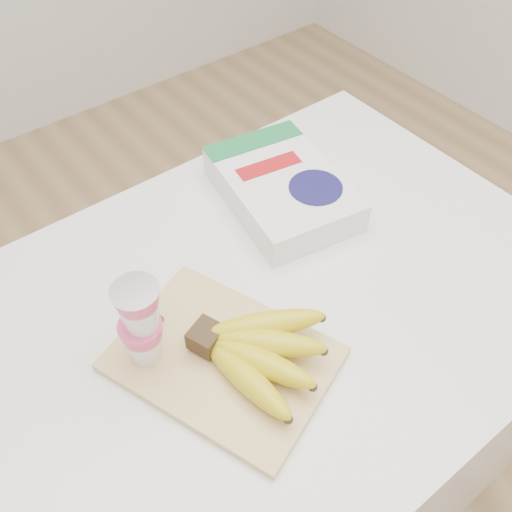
{
  "coord_description": "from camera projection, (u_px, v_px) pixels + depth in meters",
  "views": [
    {
      "loc": [
        -0.34,
        -0.45,
        1.62
      ],
      "look_at": [
        0.06,
        0.06,
        0.91
      ],
      "focal_mm": 40.0,
      "sensor_mm": 36.0,
      "label": 1
    }
  ],
  "objects": [
    {
      "name": "bananas",
      "position": [
        257.0,
        351.0,
        0.83
      ],
      "size": [
        0.2,
        0.21,
        0.07
      ],
      "color": "#382816",
      "rests_on": "cutting_board"
    },
    {
      "name": "yogurt_stack",
      "position": [
        141.0,
        322.0,
        0.8
      ],
      "size": [
        0.07,
        0.07,
        0.16
      ],
      "color": "white",
      "rests_on": "cutting_board"
    },
    {
      "name": "cereal_box",
      "position": [
        282.0,
        188.0,
        1.09
      ],
      "size": [
        0.25,
        0.33,
        0.07
      ],
      "rotation": [
        0.0,
        0.0,
        -0.18
      ],
      "color": "white",
      "rests_on": "table"
    },
    {
      "name": "table",
      "position": [
        252.0,
        425.0,
        1.26
      ],
      "size": [
        1.15,
        0.77,
        0.87
      ],
      "primitive_type": "cube",
      "color": "white",
      "rests_on": "ground"
    },
    {
      "name": "cutting_board",
      "position": [
        223.0,
        359.0,
        0.87
      ],
      "size": [
        0.33,
        0.38,
        0.02
      ],
      "primitive_type": "cube",
      "rotation": [
        0.0,
        0.0,
        0.36
      ],
      "color": "#DDB479",
      "rests_on": "table"
    },
    {
      "name": "room",
      "position": [
        246.0,
        23.0,
        0.58
      ],
      "size": [
        4.0,
        4.0,
        4.0
      ],
      "color": "tan",
      "rests_on": "ground"
    }
  ]
}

